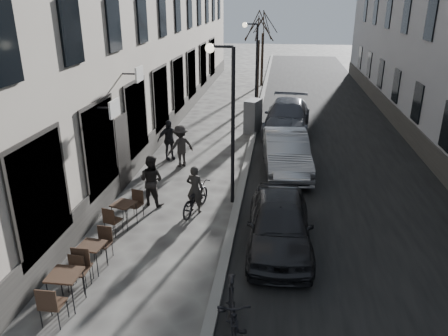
% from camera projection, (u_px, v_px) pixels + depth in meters
% --- Properties ---
extents(ground, '(120.00, 120.00, 0.00)m').
position_uv_depth(ground, '(200.00, 327.00, 8.98)').
color(ground, '#3A3735').
rests_on(ground, ground).
extents(road, '(7.30, 60.00, 0.00)m').
position_uv_depth(road, '(325.00, 125.00, 23.29)').
color(road, black).
rests_on(road, ground).
extents(kerb, '(0.25, 60.00, 0.12)m').
position_uv_depth(kerb, '(257.00, 122.00, 23.71)').
color(kerb, slate).
rests_on(kerb, ground).
extents(streetlamp_near, '(0.90, 0.28, 5.09)m').
position_uv_depth(streetlamp_near, '(227.00, 108.00, 13.39)').
color(streetlamp_near, black).
rests_on(streetlamp_near, ground).
extents(streetlamp_far, '(0.90, 0.28, 5.09)m').
position_uv_depth(streetlamp_far, '(254.00, 58.00, 24.48)').
color(streetlamp_far, black).
rests_on(streetlamp_far, ground).
extents(tree_near, '(2.40, 2.40, 5.70)m').
position_uv_depth(tree_near, '(259.00, 27.00, 26.69)').
color(tree_near, black).
rests_on(tree_near, ground).
extents(tree_far, '(2.40, 2.40, 5.70)m').
position_uv_depth(tree_far, '(263.00, 22.00, 32.23)').
color(tree_far, black).
rests_on(tree_far, ground).
extents(bistro_set_a, '(0.66, 1.61, 0.95)m').
position_uv_depth(bistro_set_a, '(66.00, 286.00, 9.47)').
color(bistro_set_a, black).
rests_on(bistro_set_a, ground).
extents(bistro_set_b, '(0.64, 1.47, 0.85)m').
position_uv_depth(bistro_set_b, '(92.00, 255.00, 10.72)').
color(bistro_set_b, black).
rests_on(bistro_set_b, ground).
extents(bistro_set_c, '(0.80, 1.52, 0.87)m').
position_uv_depth(bistro_set_c, '(124.00, 212.00, 12.83)').
color(bistro_set_c, black).
rests_on(bistro_set_c, ground).
extents(utility_cabinet, '(0.89, 1.22, 1.63)m').
position_uv_depth(utility_cabinet, '(253.00, 116.00, 21.83)').
color(utility_cabinet, '#5E5E60').
rests_on(utility_cabinet, ground).
extents(bicycle, '(1.02, 1.89, 0.94)m').
position_uv_depth(bicycle, '(195.00, 198.00, 13.69)').
color(bicycle, black).
rests_on(bicycle, ground).
extents(cyclist_rider, '(0.63, 0.49, 1.54)m').
position_uv_depth(cyclist_rider, '(195.00, 189.00, 13.59)').
color(cyclist_rider, black).
rests_on(cyclist_rider, ground).
extents(pedestrian_near, '(0.97, 0.85, 1.69)m').
position_uv_depth(pedestrian_near, '(151.00, 180.00, 14.05)').
color(pedestrian_near, black).
rests_on(pedestrian_near, ground).
extents(pedestrian_mid, '(1.24, 1.18, 1.69)m').
position_uv_depth(pedestrian_mid, '(181.00, 146.00, 17.30)').
color(pedestrian_mid, '#272422').
rests_on(pedestrian_mid, ground).
extents(pedestrian_far, '(1.05, 0.88, 1.68)m').
position_uv_depth(pedestrian_far, '(169.00, 140.00, 18.08)').
color(pedestrian_far, black).
rests_on(pedestrian_far, ground).
extents(car_near, '(1.82, 4.25, 1.43)m').
position_uv_depth(car_near, '(279.00, 223.00, 11.64)').
color(car_near, black).
rests_on(car_near, ground).
extents(car_mid, '(2.04, 4.77, 1.53)m').
position_uv_depth(car_mid, '(286.00, 152.00, 16.85)').
color(car_mid, gray).
rests_on(car_mid, ground).
extents(car_far, '(2.56, 5.47, 1.55)m').
position_uv_depth(car_far, '(287.00, 117.00, 21.90)').
color(car_far, '#3C3E47').
rests_on(car_far, ground).
extents(moped, '(0.94, 2.17, 1.26)m').
position_uv_depth(moped, '(232.00, 315.00, 8.40)').
color(moped, black).
rests_on(moped, ground).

